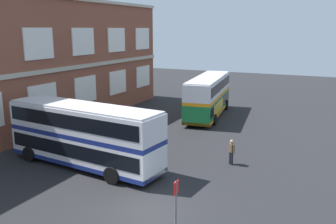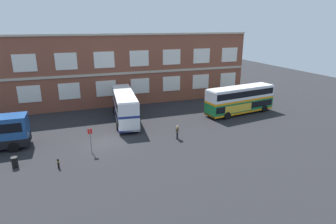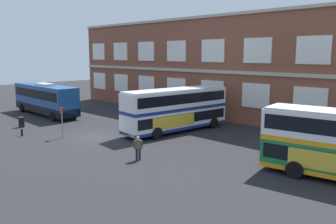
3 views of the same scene
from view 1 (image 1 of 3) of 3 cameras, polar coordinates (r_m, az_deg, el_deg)
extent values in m
plane|color=#232326|center=(19.53, -8.47, -13.97)|extent=(120.00, 120.00, 0.00)
cube|color=silver|center=(31.58, -18.87, 1.87)|extent=(3.08, 0.12, 2.46)
cube|color=silver|center=(35.63, -12.70, 3.43)|extent=(3.08, 0.12, 2.46)
cube|color=silver|center=(40.03, -7.82, 4.63)|extent=(3.08, 0.12, 2.46)
cube|color=silver|center=(44.68, -3.92, 5.56)|extent=(3.08, 0.12, 2.46)
cube|color=silver|center=(31.09, -19.47, 10.00)|extent=(3.08, 0.12, 2.46)
cube|color=silver|center=(35.20, -13.06, 10.64)|extent=(3.08, 0.12, 2.46)
cube|color=silver|center=(39.65, -8.02, 11.05)|extent=(3.08, 0.12, 2.46)
cube|color=silver|center=(44.34, -4.01, 11.31)|extent=(3.08, 0.12, 2.46)
cube|color=silver|center=(24.35, -12.85, -5.53)|extent=(3.58, 11.19, 1.75)
cube|color=black|center=(24.29, -12.88, -5.06)|extent=(3.58, 10.76, 0.90)
cube|color=navy|center=(24.06, -12.97, -3.21)|extent=(3.58, 11.19, 0.30)
cube|color=silver|center=(23.82, -13.08, -1.07)|extent=(3.58, 11.19, 1.55)
cube|color=black|center=(23.80, -13.09, -0.89)|extent=(3.58, 10.76, 0.90)
cube|color=navy|center=(24.59, -12.77, -7.16)|extent=(3.60, 11.19, 0.28)
cube|color=silver|center=(23.64, -13.18, 0.89)|extent=(3.46, 10.96, 0.12)
cube|color=gold|center=(24.39, -8.51, -5.10)|extent=(0.49, 4.82, 1.10)
cube|color=yellow|center=(27.77, -21.27, 1.23)|extent=(1.66, 0.22, 0.40)
cylinder|color=black|center=(28.07, -16.67, -4.81)|extent=(0.42, 1.07, 1.04)
cylinder|color=black|center=(26.53, -20.75, -6.13)|extent=(0.42, 1.07, 1.04)
cylinder|color=black|center=(23.48, -4.70, -7.76)|extent=(0.42, 1.07, 1.04)
cylinder|color=black|center=(21.62, -8.72, -9.74)|extent=(0.42, 1.07, 1.04)
cube|color=#197038|center=(37.58, 6.27, 1.18)|extent=(11.25, 4.08, 1.75)
cube|color=black|center=(37.54, 6.28, 1.49)|extent=(10.82, 4.05, 0.90)
cube|color=orange|center=(37.39, 6.31, 2.71)|extent=(11.25, 4.08, 0.30)
cube|color=silver|center=(37.24, 6.35, 4.12)|extent=(11.25, 4.08, 1.55)
cube|color=black|center=(37.23, 6.35, 4.23)|extent=(10.82, 4.05, 0.90)
cube|color=orange|center=(37.73, 6.25, 0.08)|extent=(11.25, 4.10, 0.28)
cube|color=silver|center=(37.12, 6.38, 5.39)|extent=(11.02, 3.94, 0.12)
cube|color=gold|center=(36.06, 7.87, 0.78)|extent=(4.80, 0.71, 1.10)
cube|color=yellow|center=(42.51, 7.83, 5.73)|extent=(0.29, 1.65, 0.40)
cylinder|color=black|center=(41.23, 9.05, 1.13)|extent=(1.07, 0.46, 1.04)
cylinder|color=black|center=(41.67, 5.59, 1.35)|extent=(1.07, 0.46, 1.04)
cylinder|color=black|center=(34.34, 7.23, -1.17)|extent=(1.07, 0.46, 1.04)
cylinder|color=black|center=(34.87, 3.11, -0.87)|extent=(1.07, 0.46, 1.04)
cylinder|color=black|center=(24.60, 9.91, -7.18)|extent=(0.23, 0.23, 0.85)
cylinder|color=black|center=(24.76, 9.65, -7.04)|extent=(0.23, 0.23, 0.85)
cube|color=brown|center=(24.44, 9.84, -5.51)|extent=(0.44, 0.46, 0.60)
cylinder|color=brown|center=(24.25, 10.18, -5.75)|extent=(0.16, 0.16, 0.57)
cylinder|color=brown|center=(24.66, 9.51, -5.41)|extent=(0.16, 0.16, 0.57)
sphere|color=tan|center=(24.31, 9.88, -4.53)|extent=(0.22, 0.22, 0.22)
cylinder|color=slate|center=(15.73, 1.19, -15.27)|extent=(0.10, 0.10, 2.70)
cube|color=red|center=(15.25, 1.28, -11.73)|extent=(0.44, 0.04, 0.56)
camera|label=2|loc=(24.80, 90.39, 9.54)|focal=29.69mm
camera|label=3|loc=(41.27, 38.48, 8.05)|focal=37.19mm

